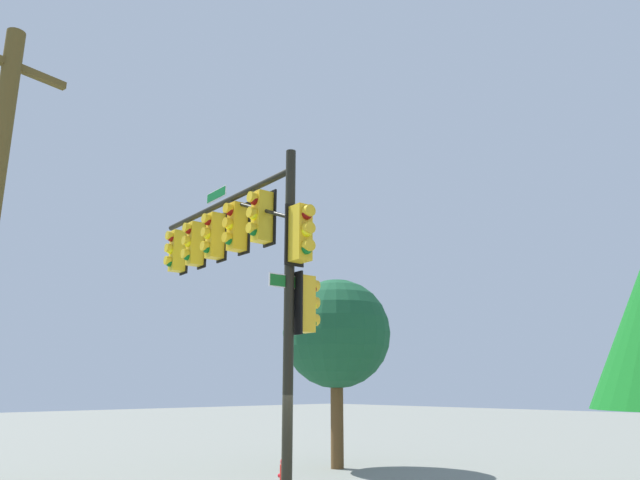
{
  "coord_description": "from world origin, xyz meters",
  "views": [
    {
      "loc": [
        -8.47,
        7.17,
        2.66
      ],
      "look_at": [
        -0.4,
        -0.44,
        5.46
      ],
      "focal_mm": 32.6,
      "sensor_mm": 36.0,
      "label": 1
    }
  ],
  "objects": [
    {
      "name": "tree_mid",
      "position": [
        6.1,
        -7.36,
        4.44
      ],
      "size": [
        3.78,
        3.78,
        6.37
      ],
      "color": "brown",
      "rests_on": "ground_plane"
    },
    {
      "name": "fire_hydrant",
      "position": [
        4.06,
        -3.35,
        0.41
      ],
      "size": [
        0.33,
        0.24,
        0.83
      ],
      "color": "red",
      "rests_on": "ground_plane"
    },
    {
      "name": "signal_pole_assembly",
      "position": [
        1.81,
        -0.17,
        5.47
      ],
      "size": [
        6.36,
        1.16,
        7.35
      ],
      "color": "black",
      "rests_on": "ground_plane"
    }
  ]
}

